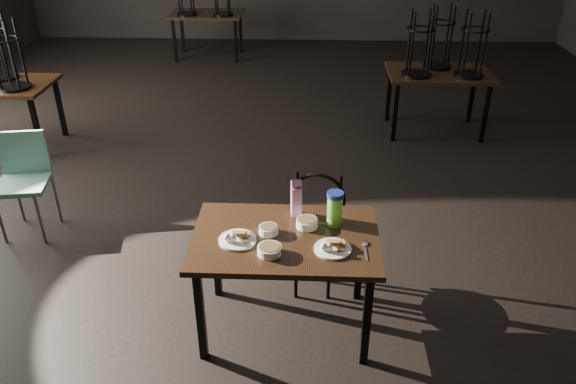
{
  "coord_description": "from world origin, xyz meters",
  "views": [
    {
      "loc": [
        0.36,
        -4.91,
        2.76
      ],
      "look_at": [
        0.21,
        -1.53,
        0.85
      ],
      "focal_mm": 35.0,
      "sensor_mm": 36.0,
      "label": 1
    }
  ],
  "objects_px": {
    "juice_carton": "(296,199)",
    "main_table": "(285,246)",
    "school_chair": "(23,174)",
    "water_bottle": "(335,208)",
    "bentwood_chair": "(315,224)"
  },
  "relations": [
    {
      "from": "juice_carton",
      "to": "main_table",
      "type": "bearing_deg",
      "value": -102.96
    },
    {
      "from": "juice_carton",
      "to": "school_chair",
      "type": "distance_m",
      "value": 2.55
    },
    {
      "from": "juice_carton",
      "to": "water_bottle",
      "type": "distance_m",
      "value": 0.28
    },
    {
      "from": "bentwood_chair",
      "to": "school_chair",
      "type": "relative_size",
      "value": 1.01
    },
    {
      "from": "school_chair",
      "to": "water_bottle",
      "type": "bearing_deg",
      "value": -30.78
    },
    {
      "from": "main_table",
      "to": "water_bottle",
      "type": "height_order",
      "value": "water_bottle"
    },
    {
      "from": "main_table",
      "to": "school_chair",
      "type": "distance_m",
      "value": 2.59
    },
    {
      "from": "water_bottle",
      "to": "school_chair",
      "type": "height_order",
      "value": "water_bottle"
    },
    {
      "from": "main_table",
      "to": "water_bottle",
      "type": "relative_size",
      "value": 4.96
    },
    {
      "from": "juice_carton",
      "to": "bentwood_chair",
      "type": "bearing_deg",
      "value": 59.77
    },
    {
      "from": "juice_carton",
      "to": "bentwood_chair",
      "type": "height_order",
      "value": "juice_carton"
    },
    {
      "from": "main_table",
      "to": "bentwood_chair",
      "type": "distance_m",
      "value": 0.55
    },
    {
      "from": "main_table",
      "to": "school_chair",
      "type": "xyz_separation_m",
      "value": [
        -2.3,
        1.17,
        -0.14
      ]
    },
    {
      "from": "main_table",
      "to": "school_chair",
      "type": "height_order",
      "value": "school_chair"
    },
    {
      "from": "school_chair",
      "to": "main_table",
      "type": "bearing_deg",
      "value": -36.53
    }
  ]
}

